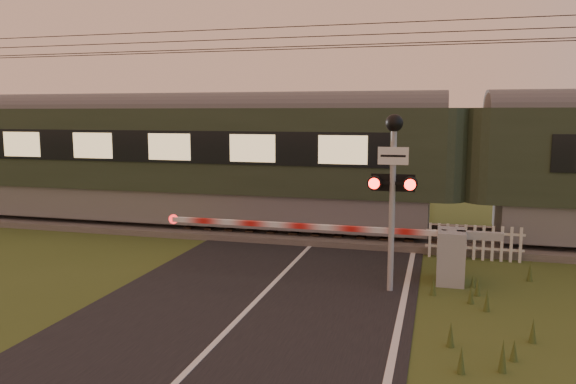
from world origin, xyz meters
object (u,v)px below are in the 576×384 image
(train, at_px, (465,163))
(picket_fence, at_px, (474,242))
(boom_gate, at_px, (432,252))
(crossing_signal, at_px, (393,171))

(train, relative_size, picket_fence, 17.85)
(boom_gate, height_order, picket_fence, boom_gate)
(boom_gate, bearing_deg, train, 79.18)
(picket_fence, bearing_deg, boom_gate, -115.39)
(train, height_order, crossing_signal, train)
(crossing_signal, height_order, picket_fence, crossing_signal)
(train, distance_m, boom_gate, 4.36)
(crossing_signal, relative_size, picket_fence, 1.53)
(boom_gate, xyz_separation_m, crossing_signal, (-0.80, -0.97, 1.83))
(train, height_order, boom_gate, train)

